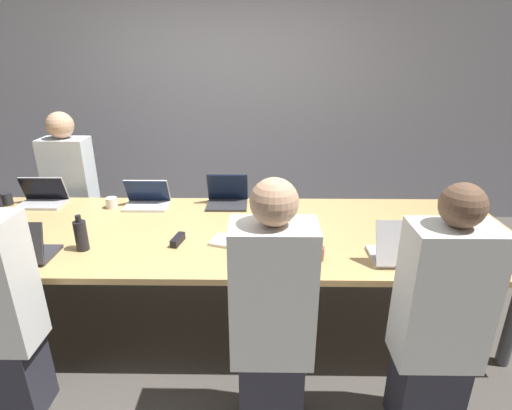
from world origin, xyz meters
TOP-DOWN VIEW (x-y plane):
  - ground_plane at (0.00, 0.00)m, footprint 24.00×24.00m
  - curtain_wall at (0.00, 1.99)m, footprint 12.00×0.06m
  - conference_table at (0.00, 0.00)m, footprint 4.27×1.26m
  - laptop_far_center at (0.13, 0.49)m, footprint 0.32×0.25m
  - laptop_far_midleft at (-0.51, 0.45)m, footprint 0.34×0.22m
  - cup_far_midleft at (-0.78, 0.41)m, footprint 0.09×0.09m
  - laptop_far_left at (-1.36, 0.48)m, footprint 0.35×0.22m
  - person_far_left at (-1.32, 0.88)m, footprint 0.40×0.24m
  - cup_far_left at (-1.64, 0.46)m, footprint 0.08×0.08m
  - laptop_near_midright at (0.48, -0.43)m, footprint 0.31×0.25m
  - person_near_midright at (0.45, -0.90)m, footprint 0.40×0.24m
  - cup_near_midright at (0.73, -0.40)m, footprint 0.09×0.09m
  - laptop_near_right at (1.22, -0.42)m, footprint 0.33×0.27m
  - person_near_right at (1.26, -0.91)m, footprint 0.40×0.24m
  - laptop_near_left at (-1.02, -0.43)m, footprint 0.35×0.25m
  - bottle_near_left at (-0.71, -0.29)m, footprint 0.08×0.08m
  - stapler at (-0.14, -0.20)m, footprint 0.07×0.16m
  - notebook at (0.18, -0.19)m, footprint 0.24×0.22m

SIDE VIEW (x-z plane):
  - ground_plane at x=0.00m, z-range 0.00..0.00m
  - person_near_right at x=1.26m, z-range -0.02..1.35m
  - person_near_midright at x=0.45m, z-range -0.02..1.37m
  - conference_table at x=0.00m, z-range 0.31..1.03m
  - person_far_left at x=-1.32m, z-range -0.02..1.38m
  - notebook at x=0.18m, z-range 0.72..0.74m
  - stapler at x=-0.14m, z-range 0.72..0.77m
  - cup_near_midright at x=0.73m, z-range 0.72..0.80m
  - cup_far_midleft at x=-0.78m, z-range 0.72..0.80m
  - cup_far_left at x=-1.64m, z-range 0.72..0.82m
  - laptop_far_midleft at x=-0.51m, z-range 0.68..0.89m
  - laptop_far_left at x=-1.36m, z-range 0.67..0.90m
  - laptop_far_center at x=0.13m, z-range 0.67..0.92m
  - laptop_near_left at x=-1.02m, z-range 0.67..0.92m
  - laptop_near_midright at x=0.48m, z-range 0.67..0.92m
  - laptop_near_right at x=1.22m, z-range 0.66..0.93m
  - bottle_near_left at x=-0.71m, z-range 0.70..0.94m
  - curtain_wall at x=0.00m, z-range 0.00..2.80m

